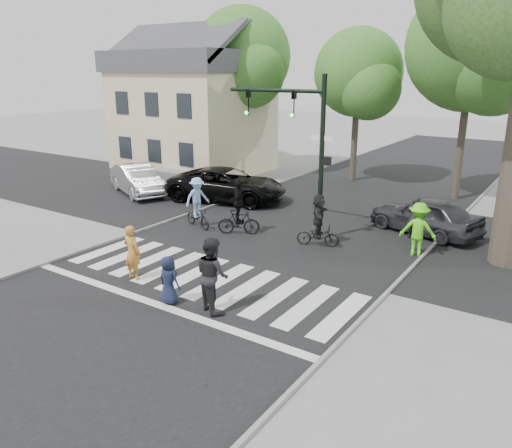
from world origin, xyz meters
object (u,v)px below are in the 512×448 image
(pedestrian_woman, at_px, (132,252))
(pedestrian_child, at_px, (169,280))
(pedestrian_adult, at_px, (212,275))
(car_silver, at_px, (137,180))
(traffic_signal, at_px, (301,134))
(cyclist_right, at_px, (318,223))
(car_grey, at_px, (425,215))
(car_suv, at_px, (227,185))
(cyclist_mid, at_px, (239,213))
(cyclist_left, at_px, (198,206))

(pedestrian_woman, xyz_separation_m, pedestrian_child, (2.07, -0.62, -0.17))
(pedestrian_adult, relative_size, car_silver, 0.45)
(pedestrian_child, xyz_separation_m, car_silver, (-10.15, 8.45, 0.06))
(traffic_signal, height_order, pedestrian_child, traffic_signal)
(pedestrian_child, distance_m, cyclist_right, 6.55)
(pedestrian_woman, xyz_separation_m, cyclist_right, (3.30, 5.81, 0.00))
(pedestrian_woman, bearing_deg, car_grey, -122.92)
(car_suv, bearing_deg, traffic_signal, -130.24)
(cyclist_mid, bearing_deg, car_suv, 131.88)
(cyclist_left, relative_size, car_silver, 0.46)
(pedestrian_woman, height_order, cyclist_right, cyclist_right)
(traffic_signal, xyz_separation_m, cyclist_mid, (-2.01, -1.17, -3.03))
(cyclist_left, distance_m, cyclist_mid, 1.90)
(pedestrian_child, distance_m, car_silver, 13.21)
(pedestrian_child, height_order, car_silver, car_silver)
(pedestrian_woman, xyz_separation_m, car_suv, (-3.38, 9.24, -0.06))
(pedestrian_adult, bearing_deg, car_grey, -81.33)
(car_silver, xyz_separation_m, car_grey, (14.17, 1.57, -0.01))
(cyclist_mid, bearing_deg, traffic_signal, 30.19)
(cyclist_mid, bearing_deg, cyclist_left, -173.96)
(cyclist_left, xyz_separation_m, cyclist_right, (5.06, 0.69, -0.03))
(cyclist_left, bearing_deg, car_suv, 111.53)
(traffic_signal, xyz_separation_m, pedestrian_child, (-0.08, -7.12, -3.22))
(car_silver, bearing_deg, car_suv, -48.64)
(car_silver, bearing_deg, pedestrian_child, -105.04)
(pedestrian_woman, relative_size, car_suv, 0.30)
(pedestrian_child, xyz_separation_m, cyclist_left, (-3.82, 5.74, 0.21))
(pedestrian_adult, relative_size, car_suv, 0.35)
(traffic_signal, distance_m, car_grey, 5.83)
(car_silver, bearing_deg, car_grey, -58.93)
(traffic_signal, height_order, car_silver, traffic_signal)
(cyclist_left, height_order, car_suv, cyclist_left)
(cyclist_right, relative_size, car_silver, 0.43)
(pedestrian_adult, bearing_deg, traffic_signal, -55.55)
(pedestrian_adult, relative_size, cyclist_right, 1.05)
(traffic_signal, distance_m, cyclist_left, 5.11)
(pedestrian_woman, bearing_deg, traffic_signal, -108.25)
(pedestrian_adult, height_order, cyclist_right, pedestrian_adult)
(pedestrian_woman, distance_m, pedestrian_adult, 3.33)
(car_suv, distance_m, car_grey, 9.47)
(traffic_signal, height_order, pedestrian_woman, traffic_signal)
(cyclist_mid, distance_m, car_silver, 8.59)
(cyclist_right, bearing_deg, cyclist_mid, -171.20)
(cyclist_right, xyz_separation_m, car_suv, (-6.68, 3.42, -0.06))
(pedestrian_adult, bearing_deg, cyclist_left, -22.19)
(traffic_signal, distance_m, pedestrian_adult, 7.46)
(pedestrian_adult, bearing_deg, pedestrian_woman, 19.71)
(pedestrian_woman, relative_size, pedestrian_adult, 0.84)
(car_silver, bearing_deg, pedestrian_woman, -109.35)
(cyclist_right, distance_m, car_grey, 4.55)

